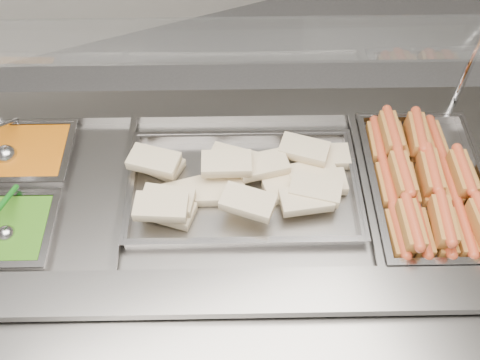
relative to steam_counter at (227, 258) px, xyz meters
name	(u,v)px	position (x,y,z in m)	size (l,w,h in m)	color
steam_counter	(227,258)	(0.00, 0.00, 0.00)	(2.18, 1.54, 0.95)	gray
tray_rail	(224,358)	(-0.19, -0.51, 0.43)	(1.88, 1.02, 0.06)	gray
sneeze_guard	(220,41)	(0.08, 0.22, 0.86)	(1.74, 0.92, 0.47)	silver
pan_hotdogs	(425,190)	(0.62, -0.24, 0.43)	(0.55, 0.67, 0.11)	gray
pan_wraps	(243,190)	(0.06, -0.02, 0.45)	(0.83, 0.65, 0.07)	gray
pan_beans	(25,159)	(-0.58, 0.39, 0.44)	(0.39, 0.35, 0.11)	gray
pan_peas	(2,236)	(-0.69, 0.10, 0.44)	(0.39, 0.35, 0.11)	gray
hotdogs_in_buns	(427,185)	(0.60, -0.25, 0.49)	(0.42, 0.62, 0.12)	#97581F
tortilla_wraps	(243,180)	(0.06, -0.02, 0.50)	(0.76, 0.49, 0.10)	#CAB187
ladle	(6,153)	(-0.63, 0.39, 0.49)	(0.10, 0.19, 0.16)	#AFAEB3
serving_spoon	(6,228)	(-0.67, 0.09, 0.49)	(0.10, 0.19, 0.14)	#AFAEB3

